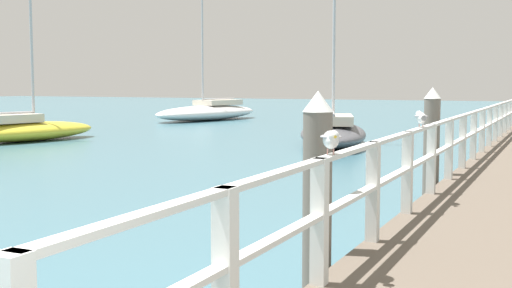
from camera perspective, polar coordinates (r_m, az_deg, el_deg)
The scene contains 8 objects.
pier_railing at distance 14.59m, azimuth 18.34°, elevation 1.20°, with size 0.12×25.69×1.02m.
dock_piling_near at distance 6.32m, azimuth 5.33°, elevation -4.51°, with size 0.29×0.29×2.03m.
dock_piling_far at distance 11.99m, azimuth 14.96°, elevation -0.02°, with size 0.29×0.29×2.03m.
seagull_foreground at distance 5.42m, azimuth 6.52°, elevation 0.46°, with size 0.26×0.45×0.21m.
seagull_background at distance 9.03m, azimuth 14.11°, elevation 2.26°, with size 0.24×0.46×0.21m.
boat_0 at distance 22.39m, azimuth 6.69°, elevation 1.02°, with size 4.28×7.14×7.23m.
boat_1 at distance 37.34m, azimuth -4.17°, elevation 2.82°, with size 3.98×8.28×10.90m.
boat_2 at distance 25.21m, azimuth -19.30°, elevation 1.16°, with size 3.02×5.90×6.10m.
Camera 1 is at (0.55, -0.87, 2.10)m, focal length 46.14 mm.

